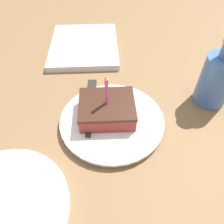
% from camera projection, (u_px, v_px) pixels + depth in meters
% --- Properties ---
extents(ground_plane, '(2.40, 2.40, 0.04)m').
position_uv_depth(ground_plane, '(107.00, 123.00, 0.56)').
color(ground_plane, brown).
rests_on(ground_plane, ground).
extents(plate, '(0.25, 0.25, 0.02)m').
position_uv_depth(plate, '(112.00, 120.00, 0.52)').
color(plate, silver).
rests_on(plate, ground_plane).
extents(cake_slice, '(0.11, 0.13, 0.12)m').
position_uv_depth(cake_slice, '(109.00, 109.00, 0.51)').
color(cake_slice, '#99332D').
rests_on(cake_slice, plate).
extents(fork, '(0.20, 0.03, 0.00)m').
position_uv_depth(fork, '(91.00, 101.00, 0.55)').
color(fork, '#262626').
rests_on(fork, plate).
extents(bottle, '(0.08, 0.08, 0.18)m').
position_uv_depth(bottle, '(217.00, 79.00, 0.53)').
color(bottle, '#3F66A5').
rests_on(bottle, ground_plane).
extents(marble_board, '(0.27, 0.23, 0.02)m').
position_uv_depth(marble_board, '(84.00, 46.00, 0.75)').
color(marble_board, silver).
rests_on(marble_board, ground_plane).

